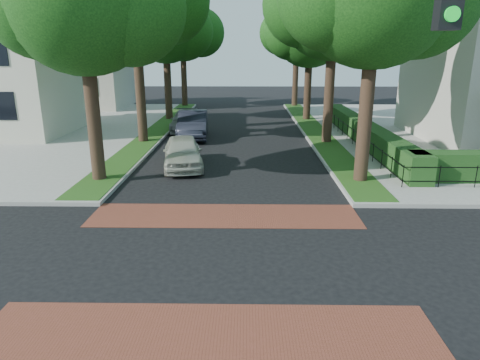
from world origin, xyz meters
The scene contains 16 objects.
ground centered at (0.00, 0.00, 0.00)m, with size 120.00×120.00×0.00m, color black.
crosswalk_far centered at (0.00, 3.20, 0.01)m, with size 9.00×2.20×0.01m, color brown.
crosswalk_near centered at (0.00, -3.20, 0.01)m, with size 9.00×2.20×0.01m, color brown.
grass_strip_ne centered at (5.40, 19.10, 0.16)m, with size 1.60×29.80×0.02m, color #234E16.
grass_strip_nw centered at (-5.40, 19.10, 0.16)m, with size 1.60×29.80×0.02m, color #234E16.
tree_right_mid centered at (5.61, 15.25, 7.99)m, with size 8.25×7.09×11.22m.
tree_right_far centered at (5.60, 24.22, 6.91)m, with size 7.25×6.23×9.74m.
tree_right_back centered at (5.60, 33.23, 7.27)m, with size 7.50×6.45×10.20m.
tree_left_far centered at (-5.40, 24.22, 7.12)m, with size 7.00×6.02×9.86m.
tree_left_back centered at (-5.40, 33.24, 7.41)m, with size 7.75×6.66×10.44m.
hedge_main_road centered at (7.70, 15.00, 0.75)m, with size 1.00×18.00×1.20m, color #153E16.
fence_main_road centered at (6.90, 15.00, 0.60)m, with size 0.06×18.00×0.90m, color black, non-canonical shape.
house_left_far centered at (-15.49, 31.99, 5.04)m, with size 10.00×9.00×10.14m.
parked_car_front centered at (-2.30, 9.45, 0.75)m, with size 1.77×4.40×1.50m, color #BABBA9.
parked_car_middle centered at (-2.72, 16.92, 0.85)m, with size 1.80×5.16×1.70m, color #1D202C.
parked_car_rear centered at (-3.60, 19.49, 0.67)m, with size 1.88×4.62×1.34m, color slate.
Camera 1 is at (0.73, -10.26, 5.29)m, focal length 32.00 mm.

